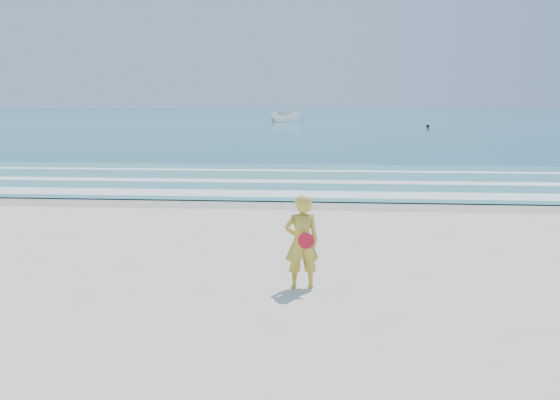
{
  "coord_description": "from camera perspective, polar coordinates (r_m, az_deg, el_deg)",
  "views": [
    {
      "loc": [
        0.83,
        -7.92,
        3.2
      ],
      "look_at": [
        -0.06,
        4.0,
        1.0
      ],
      "focal_mm": 35.0,
      "sensor_mm": 36.0,
      "label": 1
    }
  ],
  "objects": [
    {
      "name": "foam_far",
      "position": [
        24.64,
        2.31,
        3.08
      ],
      "size": [
        400.0,
        0.6,
        0.01
      ],
      "primitive_type": "cube",
      "color": "white",
      "rests_on": "shallow"
    },
    {
      "name": "boat",
      "position": [
        79.16,
        0.69,
        8.82
      ],
      "size": [
        4.95,
        2.02,
        1.89
      ],
      "primitive_type": "imported",
      "rotation": [
        0.0,
        0.0,
        1.61
      ],
      "color": "white",
      "rests_on": "ocean"
    },
    {
      "name": "ground",
      "position": [
        8.59,
        -1.62,
        -11.46
      ],
      "size": [
        400.0,
        400.0,
        0.0
      ],
      "primitive_type": "plane",
      "color": "silver",
      "rests_on": "ground"
    },
    {
      "name": "foam_near",
      "position": [
        18.51,
        1.64,
        0.63
      ],
      "size": [
        400.0,
        1.4,
        0.01
      ],
      "primitive_type": "cube",
      "color": "white",
      "rests_on": "shallow"
    },
    {
      "name": "buoy",
      "position": [
        65.53,
        15.19,
        7.47
      ],
      "size": [
        0.38,
        0.38,
        0.38
      ],
      "primitive_type": "sphere",
      "color": "black",
      "rests_on": "ocean"
    },
    {
      "name": "woman",
      "position": [
        9.31,
        2.29,
        -4.4
      ],
      "size": [
        0.67,
        0.51,
        1.63
      ],
      "color": "gold",
      "rests_on": "ground"
    },
    {
      "name": "wet_sand",
      "position": [
        17.24,
        1.44,
        -0.27
      ],
      "size": [
        400.0,
        2.4,
        0.0
      ],
      "primitive_type": "cube",
      "color": "#B2A893",
      "rests_on": "ground"
    },
    {
      "name": "ocean",
      "position": [
        112.97,
        3.9,
        8.79
      ],
      "size": [
        400.0,
        190.0,
        0.04
      ],
      "primitive_type": "cube",
      "color": "#19727F",
      "rests_on": "ground"
    },
    {
      "name": "foam_mid",
      "position": [
        21.37,
        2.0,
        1.95
      ],
      "size": [
        400.0,
        0.9,
        0.01
      ],
      "primitive_type": "cube",
      "color": "white",
      "rests_on": "shallow"
    },
    {
      "name": "shallow",
      "position": [
        22.16,
        2.08,
        2.23
      ],
      "size": [
        400.0,
        10.0,
        0.01
      ],
      "primitive_type": "cube",
      "color": "#59B7AD",
      "rests_on": "ocean"
    }
  ]
}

